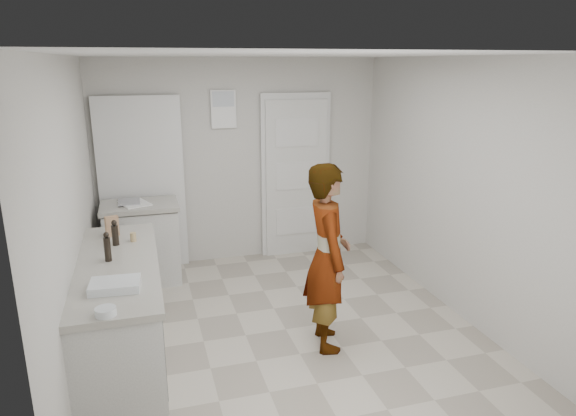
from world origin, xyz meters
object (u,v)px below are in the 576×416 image
object	(u,v)px
oil_cruet_a	(115,233)
person	(327,257)
oil_cruet_b	(107,247)
cake_mix_box	(112,226)
egg_bowl	(106,312)
baking_dish	(115,285)
spice_jar	(133,237)

from	to	relation	value
oil_cruet_a	person	bearing A→B (deg)	-17.54
oil_cruet_b	cake_mix_box	bearing A→B (deg)	88.87
egg_bowl	oil_cruet_b	bearing A→B (deg)	91.23
baking_dish	spice_jar	bearing A→B (deg)	82.78
person	cake_mix_box	distance (m)	1.96
oil_cruet_b	baking_dish	world-z (taller)	oil_cruet_b
baking_dish	person	bearing A→B (deg)	12.61
oil_cruet_b	baking_dish	distance (m)	0.58
spice_jar	egg_bowl	xyz separation A→B (m)	(-0.17, -1.38, -0.01)
cake_mix_box	oil_cruet_a	xyz separation A→B (m)	(0.03, -0.26, 0.01)
person	oil_cruet_a	xyz separation A→B (m)	(-1.74, 0.55, 0.21)
egg_bowl	spice_jar	bearing A→B (deg)	82.93
egg_bowl	person	bearing A→B (deg)	23.58
cake_mix_box	baking_dish	bearing A→B (deg)	-105.46
oil_cruet_b	baking_dish	size ratio (longest dim) A/B	0.68
oil_cruet_a	oil_cruet_b	world-z (taller)	oil_cruet_b
spice_jar	oil_cruet_b	world-z (taller)	oil_cruet_b
oil_cruet_a	baking_dish	xyz separation A→B (m)	(0.02, -0.93, -0.08)
spice_jar	baking_dish	bearing A→B (deg)	-97.22
oil_cruet_a	oil_cruet_b	bearing A→B (deg)	-97.16
egg_bowl	cake_mix_box	bearing A→B (deg)	90.29
person	oil_cruet_a	world-z (taller)	person
egg_bowl	baking_dish	bearing A→B (deg)	83.32
spice_jar	oil_cruet_a	distance (m)	0.17
person	egg_bowl	world-z (taller)	person
baking_dish	egg_bowl	distance (m)	0.39
oil_cruet_a	egg_bowl	bearing A→B (deg)	-91.13
person	oil_cruet_b	bearing A→B (deg)	92.27
oil_cruet_a	cake_mix_box	bearing A→B (deg)	97.42
spice_jar	oil_cruet_b	xyz separation A→B (m)	(-0.19, -0.42, 0.08)
person	oil_cruet_b	world-z (taller)	person
baking_dish	egg_bowl	xyz separation A→B (m)	(-0.05, -0.39, -0.00)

